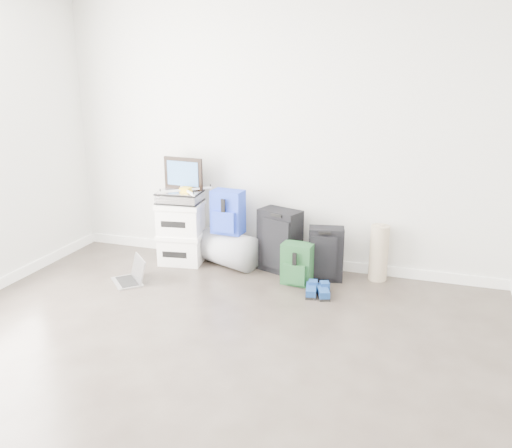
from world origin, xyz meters
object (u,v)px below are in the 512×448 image
(large_suitcase, at_px, (280,241))
(laptop, at_px, (132,276))
(carry_on, at_px, (326,254))
(duffel_bag, at_px, (229,249))
(briefcase, at_px, (180,197))
(boxes_stack, at_px, (181,233))

(large_suitcase, xyz_separation_m, laptop, (-1.25, -0.73, -0.26))
(large_suitcase, distance_m, carry_on, 0.49)
(carry_on, bearing_deg, laptop, -171.34)
(duffel_bag, distance_m, carry_on, 1.01)
(briefcase, bearing_deg, boxes_stack, 48.05)
(briefcase, height_order, laptop, briefcase)
(carry_on, xyz_separation_m, laptop, (-1.73, -0.65, -0.20))
(duffel_bag, distance_m, large_suitcase, 0.54)
(briefcase, xyz_separation_m, carry_on, (1.51, 0.01, -0.44))
(boxes_stack, height_order, carry_on, boxes_stack)
(carry_on, relative_size, laptop, 1.27)
(briefcase, relative_size, duffel_bag, 0.72)
(boxes_stack, relative_size, carry_on, 1.24)
(briefcase, xyz_separation_m, large_suitcase, (1.03, 0.09, -0.39))
(boxes_stack, distance_m, briefcase, 0.38)
(boxes_stack, relative_size, large_suitcase, 1.02)
(boxes_stack, relative_size, duffel_bag, 1.09)
(briefcase, bearing_deg, large_suitcase, -0.06)
(duffel_bag, xyz_separation_m, carry_on, (1.00, -0.05, 0.08))
(large_suitcase, distance_m, laptop, 1.47)
(briefcase, bearing_deg, carry_on, -4.77)
(briefcase, distance_m, duffel_bag, 0.73)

